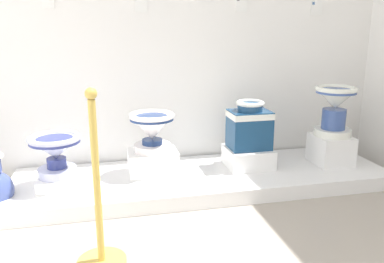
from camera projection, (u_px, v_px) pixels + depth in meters
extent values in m
cube|color=white|center=(191.00, 6.00, 3.42)|extent=(3.74, 0.06, 2.94)
cube|color=white|center=(204.00, 179.00, 3.31)|extent=(3.08, 0.88, 0.12)
cube|color=white|center=(58.00, 181.00, 2.99)|extent=(0.29, 0.30, 0.09)
cylinder|color=silver|center=(57.00, 172.00, 2.97)|extent=(0.28, 0.28, 0.06)
cylinder|color=navy|center=(57.00, 163.00, 2.95)|extent=(0.14, 0.14, 0.08)
cone|color=silver|center=(55.00, 148.00, 2.92)|extent=(0.38, 0.38, 0.15)
cylinder|color=navy|center=(55.00, 141.00, 2.91)|extent=(0.37, 0.37, 0.03)
torus|color=silver|center=(54.00, 138.00, 2.90)|extent=(0.39, 0.39, 0.04)
cylinder|color=navy|center=(54.00, 139.00, 2.90)|extent=(0.26, 0.26, 0.01)
cube|color=white|center=(153.00, 162.00, 3.26)|extent=(0.40, 0.29, 0.19)
cylinder|color=white|center=(152.00, 147.00, 3.23)|extent=(0.30, 0.30, 0.06)
cylinder|color=navy|center=(152.00, 142.00, 3.21)|extent=(0.17, 0.17, 0.04)
cone|color=white|center=(152.00, 127.00, 3.18)|extent=(0.36, 0.36, 0.20)
cylinder|color=navy|center=(152.00, 118.00, 3.16)|extent=(0.35, 0.35, 0.03)
torus|color=white|center=(152.00, 116.00, 3.16)|extent=(0.37, 0.37, 0.04)
cylinder|color=navy|center=(152.00, 116.00, 3.16)|extent=(0.25, 0.25, 0.01)
cube|color=white|center=(248.00, 157.00, 3.43)|extent=(0.38, 0.36, 0.17)
cube|color=navy|center=(249.00, 130.00, 3.36)|extent=(0.34, 0.26, 0.33)
cube|color=white|center=(250.00, 115.00, 3.33)|extent=(0.35, 0.27, 0.05)
cylinder|color=navy|center=(250.00, 107.00, 3.31)|extent=(0.21, 0.21, 0.07)
torus|color=white|center=(250.00, 103.00, 3.30)|extent=(0.24, 0.24, 0.04)
cube|color=white|center=(331.00, 149.00, 3.49)|extent=(0.30, 0.33, 0.25)
cylinder|color=white|center=(332.00, 132.00, 3.45)|extent=(0.32, 0.32, 0.06)
cylinder|color=#395394|center=(334.00, 119.00, 3.42)|extent=(0.20, 0.20, 0.17)
cone|color=white|center=(335.00, 99.00, 3.38)|extent=(0.34, 0.34, 0.17)
cylinder|color=#395394|center=(336.00, 91.00, 3.36)|extent=(0.33, 0.33, 0.03)
torus|color=white|center=(336.00, 89.00, 3.36)|extent=(0.35, 0.35, 0.04)
cylinder|color=#395394|center=(336.00, 90.00, 3.36)|extent=(0.24, 0.24, 0.01)
cube|color=white|center=(141.00, 4.00, 3.29)|extent=(0.11, 0.01, 0.14)
cube|color=white|center=(241.00, 4.00, 3.47)|extent=(0.10, 0.01, 0.13)
cube|color=slate|center=(238.00, 0.00, 3.46)|extent=(0.02, 0.01, 0.02)
cube|color=white|center=(317.00, 8.00, 3.64)|extent=(0.11, 0.01, 0.13)
cube|color=#386BAD|center=(313.00, 3.00, 3.62)|extent=(0.02, 0.01, 0.02)
cylinder|color=gold|center=(102.00, 261.00, 2.23)|extent=(0.28, 0.28, 0.02)
cylinder|color=gold|center=(97.00, 184.00, 2.11)|extent=(0.04, 0.04, 0.91)
sphere|color=gold|center=(91.00, 94.00, 1.98)|extent=(0.06, 0.06, 0.06)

